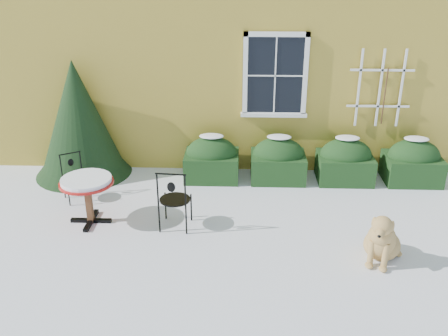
{
  "coord_description": "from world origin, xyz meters",
  "views": [
    {
      "loc": [
        0.28,
        -6.45,
        4.19
      ],
      "look_at": [
        0.0,
        1.0,
        0.9
      ],
      "focal_mm": 40.0,
      "sensor_mm": 36.0,
      "label": 1
    }
  ],
  "objects_px": {
    "bistro_table": "(87,186)",
    "patio_chair_near": "(174,199)",
    "patio_chair_far": "(74,177)",
    "evergreen_shrub": "(80,130)",
    "dog": "(382,241)"
  },
  "relations": [
    {
      "from": "bistro_table",
      "to": "patio_chair_near",
      "type": "distance_m",
      "value": 1.44
    },
    {
      "from": "patio_chair_near",
      "to": "dog",
      "type": "relative_size",
      "value": 1.17
    },
    {
      "from": "evergreen_shrub",
      "to": "bistro_table",
      "type": "bearing_deg",
      "value": -70.67
    },
    {
      "from": "patio_chair_near",
      "to": "patio_chair_far",
      "type": "height_order",
      "value": "patio_chair_near"
    },
    {
      "from": "patio_chair_near",
      "to": "patio_chair_far",
      "type": "distance_m",
      "value": 2.16
    },
    {
      "from": "evergreen_shrub",
      "to": "dog",
      "type": "relative_size",
      "value": 2.56
    },
    {
      "from": "bistro_table",
      "to": "patio_chair_far",
      "type": "relative_size",
      "value": 1.03
    },
    {
      "from": "bistro_table",
      "to": "dog",
      "type": "distance_m",
      "value": 4.64
    },
    {
      "from": "patio_chair_near",
      "to": "dog",
      "type": "xyz_separation_m",
      "value": [
        3.1,
        -0.83,
        -0.19
      ]
    },
    {
      "from": "dog",
      "to": "evergreen_shrub",
      "type": "bearing_deg",
      "value": 174.44
    },
    {
      "from": "patio_chair_far",
      "to": "evergreen_shrub",
      "type": "bearing_deg",
      "value": 67.81
    },
    {
      "from": "bistro_table",
      "to": "patio_chair_far",
      "type": "bearing_deg",
      "value": 120.84
    },
    {
      "from": "patio_chair_far",
      "to": "patio_chair_near",
      "type": "bearing_deg",
      "value": -58.22
    },
    {
      "from": "bistro_table",
      "to": "patio_chair_near",
      "type": "relative_size",
      "value": 0.83
    },
    {
      "from": "evergreen_shrub",
      "to": "dog",
      "type": "height_order",
      "value": "evergreen_shrub"
    }
  ]
}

